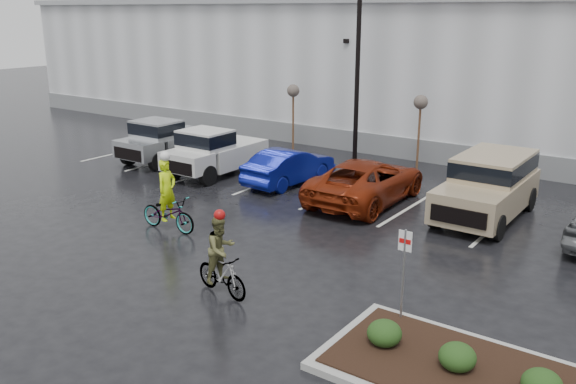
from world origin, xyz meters
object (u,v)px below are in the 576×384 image
Objects in this scene: suv_tan at (487,188)px; cyclist_hivis at (168,206)px; pickup_silver at (172,139)px; fire_lane_sign at (404,265)px; cyclist_olive at (221,264)px; sapling_west at (293,94)px; sapling_mid at (420,106)px; car_blue at (289,166)px; car_red at (367,181)px; lamppost at (359,33)px; pickup_white at (221,150)px.

suv_tan is 2.03× the size of cyclist_hivis.
suv_tan is (14.29, 0.16, 0.05)m from pickup_silver.
fire_lane_sign is 1.02× the size of cyclist_olive.
sapling_west is 1.48× the size of cyclist_olive.
sapling_west and sapling_mid have the same top height.
cyclist_hivis reaches higher than car_blue.
car_red is (-4.88, 7.46, -0.63)m from fire_lane_sign.
suv_tan is at bearing -10.53° from cyclist_olive.
car_red is (6.92, -5.34, -1.95)m from sapling_west.
suv_tan is (10.96, -4.67, -1.70)m from sapling_west.
suv_tan is at bearing -27.78° from lamppost.
lamppost is 2.88× the size of sapling_west.
pickup_silver is 6.64m from car_blue.
car_red is at bearing 177.91° from car_blue.
pickup_silver is 10.27m from car_red.
pickup_white is (3.30, -0.42, 0.00)m from pickup_silver.
lamppost reaches higher than sapling_west.
car_blue is at bearing -177.68° from suv_tan.
fire_lane_sign is at bearing -84.11° from suv_tan.
car_red is 4.10m from suv_tan.
fire_lane_sign is 0.42× the size of pickup_silver.
pickup_white is at bearing 8.32° from car_blue.
lamppost reaches higher than fire_lane_sign.
pickup_silver is at bearing 42.27° from cyclist_hivis.
pickup_white is 0.93× the size of car_red.
sapling_west reaches higher than car_blue.
fire_lane_sign is at bearing -101.34° from cyclist_hivis.
cyclist_olive is at bearing -61.25° from sapling_west.
cyclist_hivis is at bearing -45.10° from pickup_silver.
pickup_silver reaches higher than car_red.
fire_lane_sign is 8.19m from suv_tan.
pickup_silver is 1.00× the size of pickup_white.
fire_lane_sign is 0.52× the size of car_blue.
pickup_white is (-6.53, -5.25, -1.75)m from sapling_mid.
car_red is 7.14m from cyclist_hivis.
sapling_mid reaches higher than fire_lane_sign.
sapling_west is at bearing 37.91° from cyclist_olive.
lamppost is 2.17× the size of car_blue.
suv_tan is at bearing -174.10° from car_blue.
car_blue is at bearing -7.15° from car_red.
lamppost is at bearing -14.04° from sapling_west.
lamppost is 4.28× the size of cyclist_olive.
pickup_silver is 2.07× the size of cyclist_hivis.
lamppost is 6.42m from car_blue.
fire_lane_sign reaches higher than pickup_white.
cyclist_olive reaches higher than car_red.
sapling_mid is 5.70m from car_red.
pickup_white is 1.02× the size of suv_tan.
pickup_white is at bearing -133.47° from lamppost.
sapling_mid reaches higher than pickup_white.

